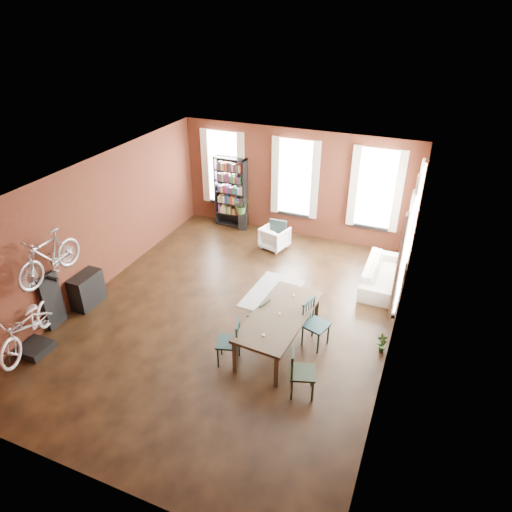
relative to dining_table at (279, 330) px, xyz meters
The scene contains 19 objects.
room 2.38m from the dining_table, 133.30° to the left, with size 9.00×9.04×3.22m.
dining_table is the anchor object (origin of this frame).
dining_chair_a 1.13m from the dining_table, 131.90° to the right, with size 0.45×0.45×0.98m, color #163132.
dining_chair_b 0.63m from the dining_table, 152.82° to the left, with size 0.38×0.38×0.82m, color black.
dining_chair_c 1.37m from the dining_table, 52.09° to the right, with size 0.46×0.46×0.99m, color black.
dining_chair_d 0.77m from the dining_table, 24.39° to the left, with size 0.47×0.47×1.03m, color #1B3C3D.
bookshelf 5.96m from the dining_table, 124.65° to the left, with size 1.00×0.32×2.20m, color black.
white_armchair 4.26m from the dining_table, 111.71° to the left, with size 0.69×0.65×0.71m, color white.
cream_sofa 3.54m from the dining_table, 63.41° to the left, with size 2.08×0.61×0.81m, color beige.
striped_rug 1.95m from the dining_table, 114.59° to the left, with size 1.09×1.74×0.01m, color black.
bike_trainer 5.01m from the dining_table, 155.14° to the right, with size 0.57×0.57×0.17m, color black.
bike_wall_rack 4.93m from the dining_table, 165.49° to the right, with size 0.16×0.60×1.30m, color black.
console_table 4.66m from the dining_table, behind, with size 0.40×0.80×0.80m, color black.
plant_stand 5.56m from the dining_table, 121.68° to the left, with size 0.26×0.26×0.52m, color black.
plant_by_sofa 4.61m from the dining_table, 64.84° to the left, with size 0.32×0.58×0.26m, color #255120.
plant_small 2.12m from the dining_table, 17.21° to the left, with size 0.22×0.42×0.15m, color #295622.
bicycle_floor 5.07m from the dining_table, 155.23° to the right, with size 0.67×1.01×1.91m, color beige.
bicycle_hung 4.99m from the dining_table, 164.73° to the right, with size 0.47×1.00×1.66m, color #A5A8AD.
plant_on_stand 5.59m from the dining_table, 121.92° to the left, with size 0.51×0.57×0.44m, color #396026.
Camera 1 is at (3.75, -7.55, 6.35)m, focal length 32.00 mm.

